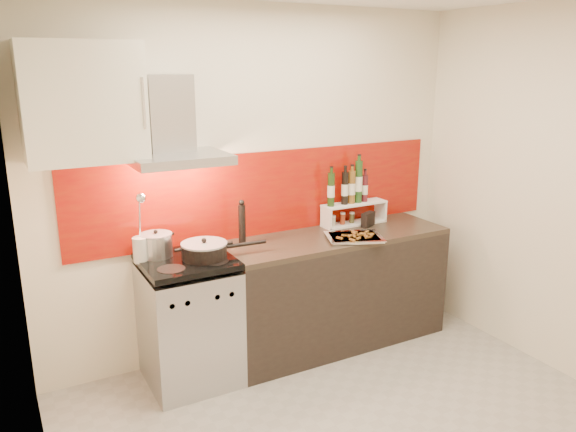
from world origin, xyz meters
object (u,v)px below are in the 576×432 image
range_stove (190,322)px  baking_tray (354,237)px  stock_pot (156,245)px  saute_pan (205,250)px  pepper_mill (242,223)px  counter (334,289)px

range_stove → baking_tray: (1.26, -0.16, 0.47)m
stock_pot → baking_tray: stock_pot is taller
stock_pot → baking_tray: bearing=-11.7°
saute_pan → pepper_mill: 0.40m
saute_pan → pepper_mill: pepper_mill is taller
stock_pot → pepper_mill: pepper_mill is taller
stock_pot → saute_pan: size_ratio=0.36×
baking_tray → counter: bearing=111.1°
range_stove → saute_pan: bearing=-23.2°
stock_pot → saute_pan: 0.34m
range_stove → counter: range_stove is taller
pepper_mill → stock_pot: bearing=178.1°
saute_pan → pepper_mill: size_ratio=1.78×
range_stove → baking_tray: bearing=-7.1°
counter → stock_pot: stock_pot is taller
pepper_mill → baking_tray: bearing=-19.0°
counter → pepper_mill: pepper_mill is taller
range_stove → baking_tray: baking_tray is taller
range_stove → baking_tray: 1.36m
stock_pot → range_stove: bearing=-40.9°
stock_pot → pepper_mill: (0.62, -0.02, 0.07)m
pepper_mill → baking_tray: (0.80, -0.27, -0.15)m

